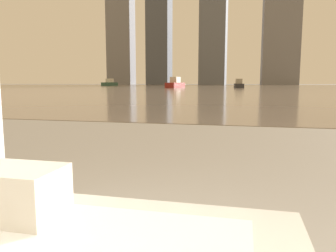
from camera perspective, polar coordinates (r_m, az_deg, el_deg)
name	(u,v)px	position (r m, az deg, el deg)	size (l,w,h in m)	color
towel_stack	(17,192)	(1.16, -24.87, -10.42)	(0.28, 0.20, 0.16)	silver
harbor_water	(242,87)	(62.16, 12.72, 6.62)	(180.00, 110.00, 0.01)	gray
harbor_boat_0	(175,84)	(54.43, 1.27, 7.34)	(2.54, 4.95, 1.77)	maroon
harbor_boat_1	(110,83)	(84.80, -10.12, 7.35)	(2.86, 5.06, 1.80)	#335647
harbor_boat_2	(239,85)	(53.71, 12.24, 7.05)	(1.70, 3.98, 1.45)	#2D2D33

